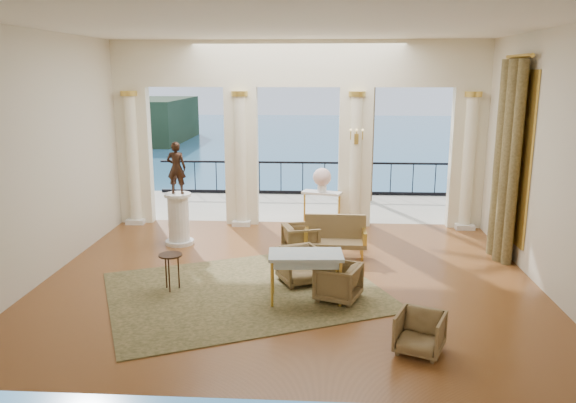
# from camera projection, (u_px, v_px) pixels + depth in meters

# --- Properties ---
(floor) EXTENTS (9.00, 9.00, 0.00)m
(floor) POSITION_uv_depth(u_px,v_px,m) (289.00, 278.00, 10.48)
(floor) COLOR #4B270C
(floor) RESTS_ON ground
(room_walls) EXTENTS (9.00, 9.00, 9.00)m
(room_walls) POSITION_uv_depth(u_px,v_px,m) (285.00, 130.00, 8.74)
(room_walls) COLOR beige
(room_walls) RESTS_ON ground
(arcade) EXTENTS (9.00, 0.56, 4.50)m
(arcade) POSITION_uv_depth(u_px,v_px,m) (298.00, 121.00, 13.61)
(arcade) COLOR #F3ECC9
(arcade) RESTS_ON ground
(terrace) EXTENTS (10.00, 3.60, 0.10)m
(terrace) POSITION_uv_depth(u_px,v_px,m) (301.00, 207.00, 16.13)
(terrace) COLOR #AAA490
(terrace) RESTS_ON ground
(balustrade) EXTENTS (9.00, 0.06, 1.03)m
(balustrade) POSITION_uv_depth(u_px,v_px,m) (303.00, 181.00, 17.58)
(balustrade) COLOR black
(balustrade) RESTS_ON terrace
(palm_tree) EXTENTS (2.00, 2.00, 4.50)m
(palm_tree) POSITION_uv_depth(u_px,v_px,m) (373.00, 60.00, 15.85)
(palm_tree) COLOR #4C3823
(palm_tree) RESTS_ON terrace
(headland) EXTENTS (22.00, 18.00, 6.00)m
(headland) POSITION_uv_depth(u_px,v_px,m) (110.00, 120.00, 80.98)
(headland) COLOR black
(headland) RESTS_ON sea
(sea) EXTENTS (160.00, 160.00, 0.00)m
(sea) POSITION_uv_depth(u_px,v_px,m) (317.00, 152.00, 70.17)
(sea) COLOR #1D577E
(sea) RESTS_ON ground
(curtain) EXTENTS (0.33, 1.40, 4.09)m
(curtain) POSITION_uv_depth(u_px,v_px,m) (507.00, 161.00, 11.23)
(curtain) COLOR #4B4222
(curtain) RESTS_ON ground
(window_frame) EXTENTS (0.04, 1.60, 3.40)m
(window_frame) POSITION_uv_depth(u_px,v_px,m) (516.00, 157.00, 11.20)
(window_frame) COLOR gold
(window_frame) RESTS_ON room_walls
(wall_sconce) EXTENTS (0.30, 0.11, 0.33)m
(wall_sconce) POSITION_uv_depth(u_px,v_px,m) (356.00, 138.00, 13.30)
(wall_sconce) COLOR gold
(wall_sconce) RESTS_ON arcade
(rug) EXTENTS (5.61, 5.09, 0.02)m
(rug) POSITION_uv_depth(u_px,v_px,m) (245.00, 291.00, 9.81)
(rug) COLOR #2E361C
(rug) RESTS_ON ground
(armchair_a) EXTENTS (0.92, 0.90, 0.72)m
(armchair_a) POSITION_uv_depth(u_px,v_px,m) (300.00, 264.00, 10.17)
(armchair_a) COLOR #46371F
(armchair_a) RESTS_ON ground
(armchair_b) EXTENTS (0.79, 0.77, 0.63)m
(armchair_b) POSITION_uv_depth(u_px,v_px,m) (420.00, 331.00, 7.64)
(armchair_b) COLOR #46371F
(armchair_b) RESTS_ON ground
(armchair_c) EXTENTS (0.83, 0.86, 0.69)m
(armchair_c) POSITION_uv_depth(u_px,v_px,m) (338.00, 280.00, 9.40)
(armchair_c) COLOR #46371F
(armchair_c) RESTS_ON ground
(armchair_d) EXTENTS (0.81, 0.84, 0.71)m
(armchair_d) POSITION_uv_depth(u_px,v_px,m) (301.00, 238.00, 11.76)
(armchair_d) COLOR #46371F
(armchair_d) RESTS_ON ground
(settee) EXTENTS (1.29, 0.56, 0.85)m
(settee) POSITION_uv_depth(u_px,v_px,m) (335.00, 236.00, 11.68)
(settee) COLOR #46371F
(settee) RESTS_ON ground
(game_table) EXTENTS (1.26, 0.75, 0.84)m
(game_table) POSITION_uv_depth(u_px,v_px,m) (306.00, 258.00, 9.27)
(game_table) COLOR #A6C5D2
(game_table) RESTS_ON ground
(pedestal) EXTENTS (0.63, 0.63, 1.15)m
(pedestal) POSITION_uv_depth(u_px,v_px,m) (179.00, 220.00, 12.43)
(pedestal) COLOR silver
(pedestal) RESTS_ON ground
(statue) EXTENTS (0.42, 0.28, 1.14)m
(statue) POSITION_uv_depth(u_px,v_px,m) (176.00, 168.00, 12.17)
(statue) COLOR black
(statue) RESTS_ON pedestal
(console_table) EXTENTS (1.02, 0.63, 0.90)m
(console_table) POSITION_uv_depth(u_px,v_px,m) (322.00, 198.00, 13.72)
(console_table) COLOR silver
(console_table) RESTS_ON ground
(urn) EXTENTS (0.44, 0.44, 0.58)m
(urn) POSITION_uv_depth(u_px,v_px,m) (322.00, 178.00, 13.61)
(urn) COLOR white
(urn) RESTS_ON console_table
(side_table) EXTENTS (0.41, 0.41, 0.67)m
(side_table) POSITION_uv_depth(u_px,v_px,m) (171.00, 259.00, 9.76)
(side_table) COLOR black
(side_table) RESTS_ON ground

